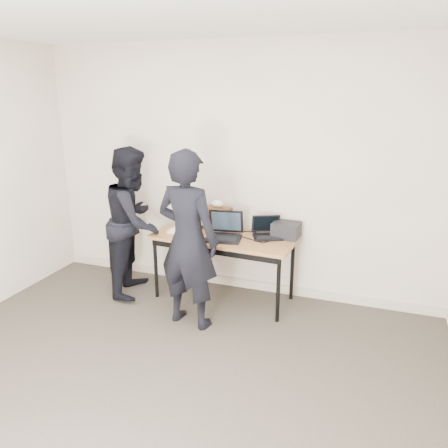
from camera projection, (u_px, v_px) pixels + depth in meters
The scene contains 13 objects.
room at pixel (122, 232), 2.71m from camera, with size 4.60×4.60×2.80m.
desk at pixel (223, 241), 4.62m from camera, with size 1.54×0.74×0.72m.
laptop_beige at pixel (186, 227), 4.76m from camera, with size 0.30×0.30×0.24m.
laptop_center at pixel (224, 232), 4.53m from camera, with size 0.41×0.39×0.28m.
laptop_right at pixel (267, 232), 4.57m from camera, with size 0.38×0.38×0.22m.
leather_satchel at pixel (215, 217), 4.83m from camera, with size 0.37×0.20×0.25m.
tissue at pixel (217, 204), 4.77m from camera, with size 0.13×0.10×0.08m, color white.
equipment_box at pixel (286, 230), 4.55m from camera, with size 0.27×0.23×0.16m, color black.
power_brick at pixel (198, 238), 4.52m from camera, with size 0.08×0.05×0.03m, color black.
cables at pixel (227, 236), 4.59m from camera, with size 1.16×0.43×0.01m.
person_typist at pixel (188, 240), 4.07m from camera, with size 0.62×0.41×1.71m, color black.
person_observer at pixel (134, 221), 4.78m from camera, with size 0.79×0.62×1.63m, color black.
baseboard at pixel (234, 282), 5.10m from camera, with size 4.50×0.03×0.10m, color #BCAF9C.
Camera 1 is at (1.46, -2.21, 2.20)m, focal length 35.00 mm.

